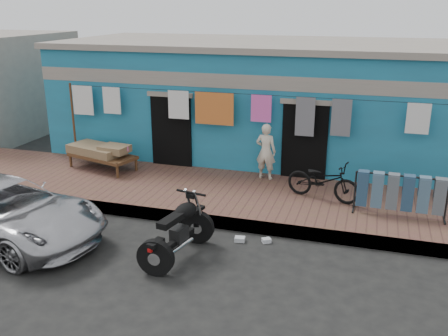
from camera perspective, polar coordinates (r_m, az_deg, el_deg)
ground at (r=8.99m, az=-3.78°, el=-10.85°), size 80.00×80.00×0.00m
sidewalk at (r=11.52m, az=1.45°, el=-3.35°), size 28.00×3.00×0.25m
curb at (r=10.24m, az=-0.74°, el=-6.21°), size 28.00×0.10×0.25m
building at (r=14.84m, az=5.67°, el=7.77°), size 12.20×5.20×3.36m
clothesline at (r=12.32m, az=0.74°, el=6.29°), size 10.06×0.06×2.10m
car at (r=10.49m, az=-23.81°, el=-4.44°), size 4.52×2.65×1.20m
seated_person at (r=12.19m, az=4.80°, el=1.90°), size 0.53×0.39×1.39m
bicycle at (r=11.12m, az=11.28°, el=-0.93°), size 1.73×0.98×1.06m
motorcycle at (r=8.96m, az=-5.35°, el=-7.01°), size 1.25×1.95×1.11m
charpoy at (r=13.38m, az=-13.71°, el=1.26°), size 2.37×1.89×0.64m
jeans_rack at (r=10.72m, az=19.46°, el=-2.85°), size 1.89×0.48×0.89m
litter_a at (r=9.73m, az=1.82°, el=-8.13°), size 0.21×0.17×0.09m
litter_b at (r=9.72m, az=4.88°, el=-8.24°), size 0.20×0.19×0.08m
litter_c at (r=10.00m, az=-5.43°, el=-7.44°), size 0.22×0.25×0.09m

